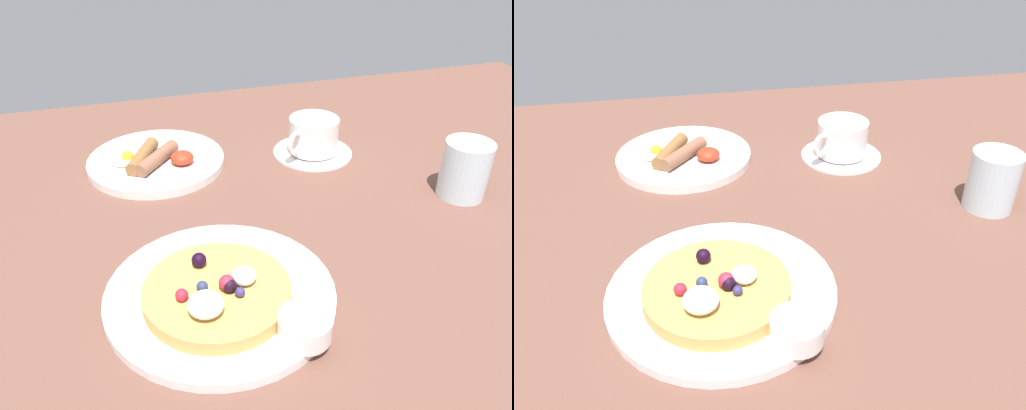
# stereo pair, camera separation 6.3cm
# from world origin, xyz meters

# --- Properties ---
(ground_plane) EXTENTS (1.64, 1.13, 0.03)m
(ground_plane) POSITION_xyz_m (0.00, 0.00, -0.01)
(ground_plane) COLOR brown
(pancake_plate) EXTENTS (0.26, 0.26, 0.01)m
(pancake_plate) POSITION_xyz_m (-0.08, -0.09, 0.01)
(pancake_plate) COLOR white
(pancake_plate) RESTS_ON ground_plane
(pancake_with_berries) EXTENTS (0.16, 0.16, 0.04)m
(pancake_with_berries) POSITION_xyz_m (-0.08, -0.11, 0.02)
(pancake_with_berries) COLOR tan
(pancake_with_berries) RESTS_ON pancake_plate
(syrup_ramekin) EXTENTS (0.06, 0.06, 0.03)m
(syrup_ramekin) POSITION_xyz_m (-0.01, -0.18, 0.03)
(syrup_ramekin) COLOR white
(syrup_ramekin) RESTS_ON pancake_plate
(breakfast_plate) EXTENTS (0.22, 0.22, 0.01)m
(breakfast_plate) POSITION_xyz_m (-0.10, 0.25, 0.01)
(breakfast_plate) COLOR white
(breakfast_plate) RESTS_ON ground_plane
(fried_breakfast) EXTENTS (0.13, 0.11, 0.02)m
(fried_breakfast) POSITION_xyz_m (-0.11, 0.24, 0.02)
(fried_breakfast) COLOR brown
(fried_breakfast) RESTS_ON breakfast_plate
(coffee_saucer) EXTENTS (0.14, 0.14, 0.01)m
(coffee_saucer) POSITION_xyz_m (0.16, 0.22, 0.00)
(coffee_saucer) COLOR white
(coffee_saucer) RESTS_ON ground_plane
(coffee_cup) EXTENTS (0.11, 0.08, 0.06)m
(coffee_cup) POSITION_xyz_m (0.16, 0.22, 0.04)
(coffee_cup) COLOR white
(coffee_cup) RESTS_ON coffee_saucer
(water_glass) EXTENTS (0.07, 0.07, 0.09)m
(water_glass) POSITION_xyz_m (0.32, 0.03, 0.04)
(water_glass) COLOR silver
(water_glass) RESTS_ON ground_plane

